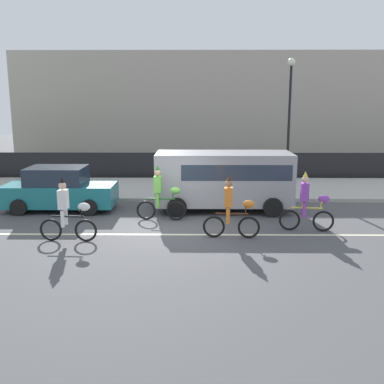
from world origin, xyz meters
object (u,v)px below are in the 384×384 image
at_px(parade_cyclist_zebra, 68,213).
at_px(parade_cyclist_lime, 161,196).
at_px(street_lamp_post, 290,102).
at_px(parked_car_teal, 60,190).
at_px(parade_cyclist_purple, 308,205).
at_px(parade_cyclist_orange, 232,211).
at_px(pedestrian_onlooker, 251,169).
at_px(parked_van_grey, 226,177).

height_order(parade_cyclist_zebra, parade_cyclist_lime, same).
bearing_deg(parade_cyclist_lime, street_lamp_post, 50.16).
height_order(parked_car_teal, street_lamp_post, street_lamp_post).
bearing_deg(parked_car_teal, parade_cyclist_lime, -20.02).
distance_m(parade_cyclist_zebra, parade_cyclist_purple, 7.34).
relative_size(parade_cyclist_lime, parked_car_teal, 0.47).
distance_m(parade_cyclist_orange, street_lamp_post, 9.92).
xyz_separation_m(parade_cyclist_purple, street_lamp_post, (0.93, 8.03, 3.15)).
bearing_deg(parked_car_teal, street_lamp_post, 29.08).
height_order(parade_cyclist_orange, pedestrian_onlooker, parade_cyclist_orange).
bearing_deg(parked_car_teal, parade_cyclist_zebra, -70.01).
relative_size(parade_cyclist_lime, parked_van_grey, 0.38).
bearing_deg(pedestrian_onlooker, parked_car_teal, -153.94).
bearing_deg(street_lamp_post, parked_car_teal, -150.92).
relative_size(parade_cyclist_zebra, pedestrian_onlooker, 1.19).
distance_m(parade_cyclist_lime, parked_car_teal, 4.19).
distance_m(parade_cyclist_purple, pedestrian_onlooker, 6.52).
height_order(parked_van_grey, street_lamp_post, street_lamp_post).
height_order(parade_cyclist_purple, parked_car_teal, parade_cyclist_purple).
xyz_separation_m(parade_cyclist_zebra, pedestrian_onlooker, (6.25, 7.58, 0.17)).
relative_size(parade_cyclist_zebra, street_lamp_post, 0.33).
bearing_deg(pedestrian_onlooker, street_lamp_post, 39.41).
xyz_separation_m(parade_cyclist_orange, parked_car_teal, (-6.21, 3.46, -0.06)).
bearing_deg(parade_cyclist_purple, parade_cyclist_orange, -162.72).
bearing_deg(parked_car_teal, parade_cyclist_purple, -17.33).
distance_m(parked_van_grey, parked_car_teal, 6.25).
bearing_deg(parade_cyclist_zebra, parade_cyclist_purple, 8.92).
bearing_deg(parade_cyclist_zebra, parked_van_grey, 38.70).
xyz_separation_m(parade_cyclist_lime, parked_car_teal, (-3.94, 1.43, -0.06)).
height_order(parade_cyclist_lime, parked_car_teal, parade_cyclist_lime).
bearing_deg(parade_cyclist_zebra, parade_cyclist_orange, 4.51).
distance_m(parked_car_teal, pedestrian_onlooker, 8.52).
bearing_deg(parade_cyclist_zebra, parade_cyclist_lime, 43.38).
height_order(parade_cyclist_zebra, street_lamp_post, street_lamp_post).
height_order(street_lamp_post, pedestrian_onlooker, street_lamp_post).
relative_size(parked_van_grey, parked_car_teal, 1.22).
bearing_deg(parked_van_grey, parade_cyclist_orange, -90.33).
xyz_separation_m(street_lamp_post, pedestrian_onlooker, (-1.93, -1.59, -2.97)).
relative_size(parked_van_grey, pedestrian_onlooker, 3.09).
relative_size(parade_cyclist_orange, pedestrian_onlooker, 1.19).
xyz_separation_m(parade_cyclist_zebra, parked_van_grey, (4.84, 3.87, 0.44)).
distance_m(parade_cyclist_zebra, parade_cyclist_orange, 4.83).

